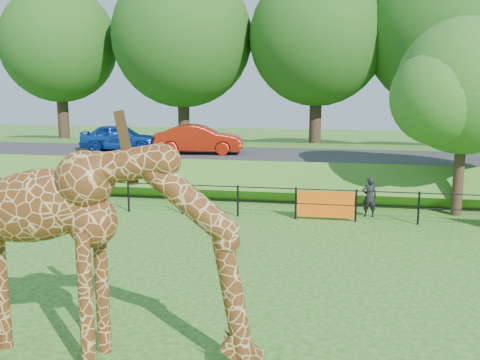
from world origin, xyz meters
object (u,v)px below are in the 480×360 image
at_px(visitor, 369,197).
at_px(tree_east, 467,92).
at_px(car_blue, 120,137).
at_px(giraffe, 102,255).
at_px(car_red, 199,139).

height_order(visitor, tree_east, tree_east).
relative_size(car_blue, tree_east, 0.54).
relative_size(giraffe, tree_east, 0.76).
height_order(car_blue, car_red, car_red).
relative_size(car_blue, visitor, 2.61).
height_order(giraffe, car_red, giraffe).
distance_m(car_blue, visitor, 12.61).
distance_m(car_blue, tree_east, 15.31).
xyz_separation_m(giraffe, car_red, (-2.53, 15.70, 0.23)).
bearing_deg(tree_east, giraffe, -124.07).
height_order(car_red, tree_east, tree_east).
bearing_deg(giraffe, tree_east, 52.36).
height_order(giraffe, visitor, giraffe).
bearing_deg(visitor, tree_east, -172.92).
height_order(car_red, visitor, car_red).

